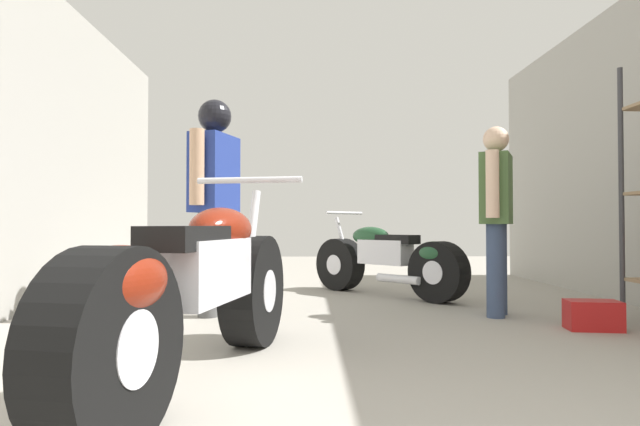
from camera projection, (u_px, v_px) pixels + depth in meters
name	position (u px, v px, depth m)	size (l,w,h in m)	color
ground_plane	(352.00, 325.00, 3.99)	(16.92, 16.92, 0.00)	#9E998E
motorcycle_maroon_cruiser	(198.00, 291.00, 2.50)	(0.82, 2.25, 1.05)	black
motorcycle_black_naked	(388.00, 260.00, 5.59)	(1.45, 1.59, 0.91)	black
mechanic_in_blue	(496.00, 208.00, 4.40)	(0.39, 0.61, 1.58)	#384766
mechanic_with_helmet	(214.00, 186.00, 4.46)	(0.39, 0.71, 1.82)	#4C4C4C
red_toolbox	(593.00, 315.00, 3.79)	(0.36, 0.21, 0.21)	#B21919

